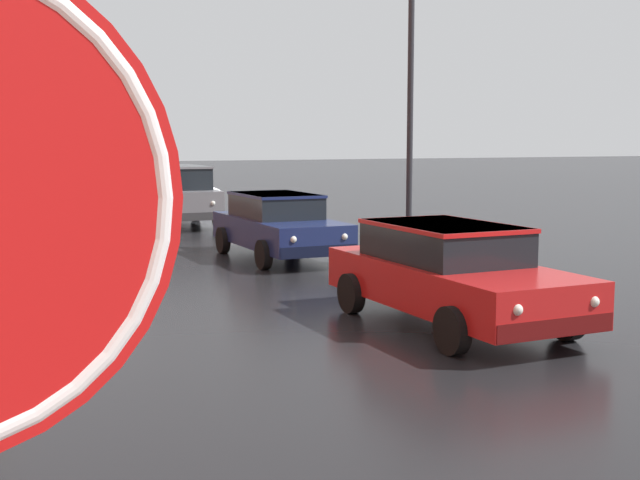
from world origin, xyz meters
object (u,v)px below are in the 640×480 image
Objects in this scene: sedan_red_approaching_near_lane at (449,272)px; street_lamp_post at (410,106)px; sedan_darkblue_parked_kerbside_close at (278,224)px; suv_grey_parked_kerbside_mid at (174,193)px.

sedan_red_approaching_near_lane is 8.13m from street_lamp_post.
suv_grey_parked_kerbside_mid reaches higher than sedan_darkblue_parked_kerbside_close.
suv_grey_parked_kerbside_mid is 0.74× the size of street_lamp_post.
sedan_darkblue_parked_kerbside_close is at bearing 175.21° from street_lamp_post.
sedan_darkblue_parked_kerbside_close is at bearing 87.81° from sedan_red_approaching_near_lane.
street_lamp_post reaches higher than sedan_red_approaching_near_lane.
sedan_darkblue_parked_kerbside_close is (0.27, 7.15, -0.00)m from sedan_red_approaching_near_lane.
sedan_darkblue_parked_kerbside_close is 4.11m from street_lamp_post.
sedan_darkblue_parked_kerbside_close is 0.73× the size of street_lamp_post.
suv_grey_parked_kerbside_mid is (-0.30, 7.74, 0.24)m from sedan_darkblue_parked_kerbside_close.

